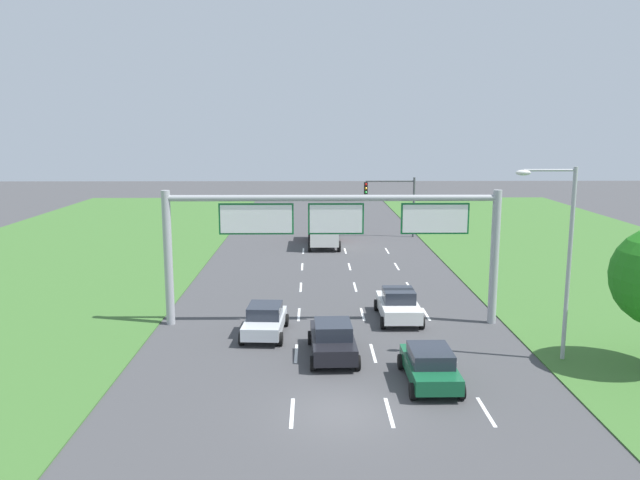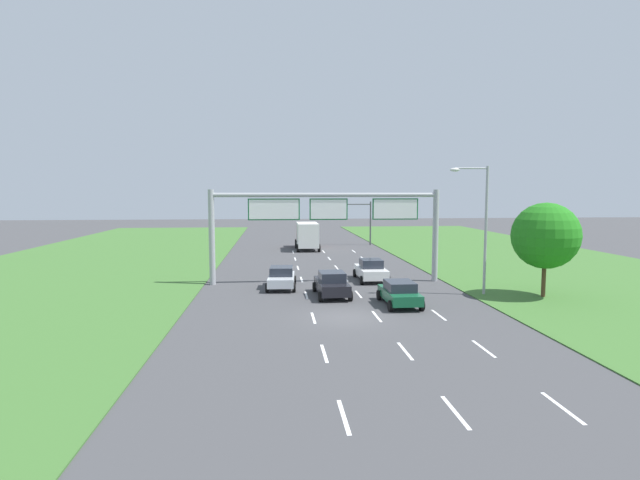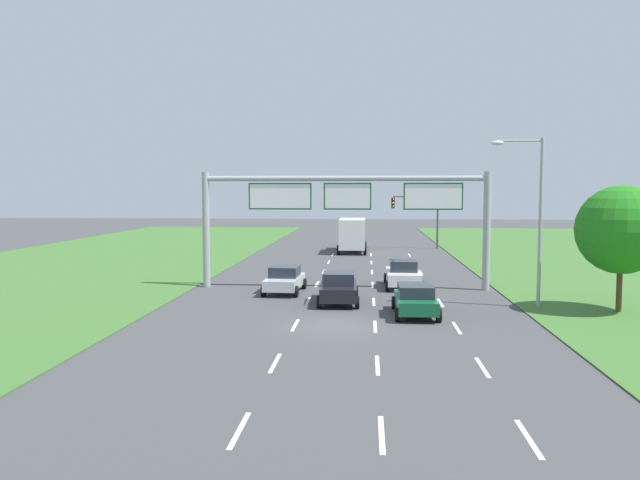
% 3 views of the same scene
% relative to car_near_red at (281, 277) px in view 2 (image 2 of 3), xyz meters
% --- Properties ---
extents(ground_plane, '(200.00, 200.00, 0.00)m').
position_rel_car_near_red_xyz_m(ground_plane, '(3.36, -8.62, -0.77)').
color(ground_plane, '#424244').
extents(grass_verge_right, '(24.00, 120.00, 0.06)m').
position_rel_car_near_red_xyz_m(grass_verge_right, '(24.36, 1.38, -0.74)').
color(grass_verge_right, '#3D6B2D').
rests_on(grass_verge_right, ground_plane).
extents(grass_verge_left, '(24.00, 120.00, 0.06)m').
position_rel_car_near_red_xyz_m(grass_verge_left, '(-17.64, 1.38, -0.74)').
color(grass_verge_left, '#3D6B2D').
rests_on(grass_verge_left, ground_plane).
extents(lane_dashes_inner_left, '(0.14, 50.40, 0.01)m').
position_rel_car_near_red_xyz_m(lane_dashes_inner_left, '(1.61, -2.62, -0.77)').
color(lane_dashes_inner_left, white).
rests_on(lane_dashes_inner_left, ground_plane).
extents(lane_dashes_inner_right, '(0.14, 50.40, 0.01)m').
position_rel_car_near_red_xyz_m(lane_dashes_inner_right, '(5.11, -2.62, -0.77)').
color(lane_dashes_inner_right, white).
rests_on(lane_dashes_inner_right, ground_plane).
extents(lane_dashes_slip, '(0.14, 50.40, 0.01)m').
position_rel_car_near_red_xyz_m(lane_dashes_slip, '(8.61, -2.62, -0.77)').
color(lane_dashes_slip, white).
rests_on(lane_dashes_slip, ground_plane).
extents(car_near_red, '(2.24, 4.13, 1.53)m').
position_rel_car_near_red_xyz_m(car_near_red, '(0.00, 0.00, 0.00)').
color(car_near_red, silver).
rests_on(car_near_red, ground_plane).
extents(car_lead_silver, '(2.09, 4.14, 1.47)m').
position_rel_car_near_red_xyz_m(car_lead_silver, '(7.03, -6.04, -0.01)').
color(car_lead_silver, '#145633').
rests_on(car_lead_silver, ground_plane).
extents(car_mid_lane, '(2.25, 4.44, 1.63)m').
position_rel_car_near_red_xyz_m(car_mid_lane, '(3.25, -3.03, 0.04)').
color(car_mid_lane, black).
rests_on(car_mid_lane, ground_plane).
extents(car_far_ahead, '(2.22, 4.34, 1.66)m').
position_rel_car_near_red_xyz_m(car_far_ahead, '(6.93, 2.46, 0.04)').
color(car_far_ahead, white).
rests_on(car_far_ahead, ground_plane).
extents(box_truck, '(2.71, 7.31, 3.20)m').
position_rel_car_near_red_xyz_m(box_truck, '(3.35, 23.95, 0.95)').
color(box_truck, '#B21E19').
rests_on(box_truck, ground_plane).
extents(sign_gantry, '(17.24, 0.44, 7.00)m').
position_rel_car_near_red_xyz_m(sign_gantry, '(3.49, 1.79, 4.20)').
color(sign_gantry, '#9EA0A5').
rests_on(sign_gantry, ground_plane).
extents(traffic_light_mast, '(4.76, 0.49, 5.60)m').
position_rel_car_near_red_xyz_m(traffic_light_mast, '(9.90, 28.12, 3.10)').
color(traffic_light_mast, '#47494F').
rests_on(traffic_light_mast, ground_plane).
extents(street_lamp, '(2.61, 0.32, 8.50)m').
position_rel_car_near_red_xyz_m(street_lamp, '(12.99, -3.58, 4.31)').
color(street_lamp, '#9EA0A5').
rests_on(street_lamp, ground_plane).
extents(roadside_tree_near, '(4.25, 4.25, 6.15)m').
position_rel_car_near_red_xyz_m(roadside_tree_near, '(16.86, -4.71, 3.25)').
color(roadside_tree_near, '#513823').
rests_on(roadside_tree_near, ground_plane).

